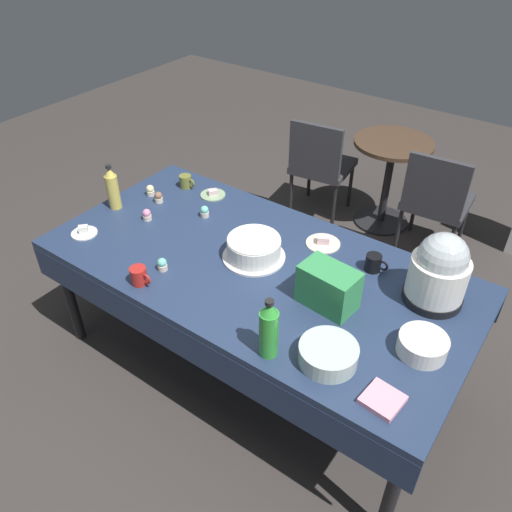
{
  "coord_description": "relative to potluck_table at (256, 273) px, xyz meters",
  "views": [
    {
      "loc": [
        1.2,
        -1.66,
        2.36
      ],
      "look_at": [
        0.0,
        0.0,
        0.8
      ],
      "focal_mm": 35.95,
      "sensor_mm": 36.0,
      "label": 1
    }
  ],
  "objects": [
    {
      "name": "ground",
      "position": [
        0.0,
        0.0,
        -0.69
      ],
      "size": [
        9.0,
        9.0,
        0.0
      ],
      "primitive_type": "plane",
      "color": "#383330"
    },
    {
      "name": "potluck_table",
      "position": [
        0.0,
        0.0,
        0.0
      ],
      "size": [
        2.2,
        1.1,
        0.75
      ],
      "color": "navy",
      "rests_on": "ground"
    },
    {
      "name": "frosted_layer_cake",
      "position": [
        -0.04,
        0.04,
        0.12
      ],
      "size": [
        0.33,
        0.33,
        0.12
      ],
      "color": "silver",
      "rests_on": "potluck_table"
    },
    {
      "name": "slow_cooker",
      "position": [
        0.82,
        0.26,
        0.23
      ],
      "size": [
        0.27,
        0.27,
        0.36
      ],
      "color": "black",
      "rests_on": "potluck_table"
    },
    {
      "name": "glass_salad_bowl",
      "position": [
        0.61,
        -0.35,
        0.1
      ],
      "size": [
        0.24,
        0.24,
        0.08
      ],
      "primitive_type": "cylinder",
      "color": "#B2C6BC",
      "rests_on": "potluck_table"
    },
    {
      "name": "ceramic_snack_bowl",
      "position": [
        0.9,
        -0.08,
        0.1
      ],
      "size": [
        0.21,
        0.21,
        0.08
      ],
      "primitive_type": "cylinder",
      "color": "silver",
      "rests_on": "potluck_table"
    },
    {
      "name": "dessert_plate_sage",
      "position": [
        -0.61,
        0.4,
        0.07
      ],
      "size": [
        0.15,
        0.15,
        0.04
      ],
      "color": "#8CA87F",
      "rests_on": "potluck_table"
    },
    {
      "name": "dessert_plate_white",
      "position": [
        -0.92,
        -0.34,
        0.07
      ],
      "size": [
        0.14,
        0.14,
        0.05
      ],
      "color": "white",
      "rests_on": "potluck_table"
    },
    {
      "name": "dessert_plate_cream",
      "position": [
        0.19,
        0.35,
        0.07
      ],
      "size": [
        0.18,
        0.18,
        0.05
      ],
      "color": "beige",
      "rests_on": "potluck_table"
    },
    {
      "name": "cupcake_mint",
      "position": [
        -0.5,
        0.19,
        0.09
      ],
      "size": [
        0.05,
        0.05,
        0.07
      ],
      "color": "beige",
      "rests_on": "potluck_table"
    },
    {
      "name": "cupcake_cocoa",
      "position": [
        -0.83,
        0.15,
        0.09
      ],
      "size": [
        0.05,
        0.05,
        0.07
      ],
      "color": "beige",
      "rests_on": "potluck_table"
    },
    {
      "name": "cupcake_rose",
      "position": [
        -0.74,
        -0.03,
        0.09
      ],
      "size": [
        0.05,
        0.05,
        0.07
      ],
      "color": "beige",
      "rests_on": "potluck_table"
    },
    {
      "name": "cupcake_lemon",
      "position": [
        -0.93,
        0.18,
        0.09
      ],
      "size": [
        0.05,
        0.05,
        0.07
      ],
      "color": "beige",
      "rests_on": "potluck_table"
    },
    {
      "name": "cupcake_berry",
      "position": [
        -0.35,
        -0.31,
        0.09
      ],
      "size": [
        0.05,
        0.05,
        0.07
      ],
      "color": "beige",
      "rests_on": "potluck_table"
    },
    {
      "name": "soda_bottle_ginger_ale",
      "position": [
        -0.99,
        -0.04,
        0.19
      ],
      "size": [
        0.07,
        0.07,
        0.28
      ],
      "color": "gold",
      "rests_on": "potluck_table"
    },
    {
      "name": "soda_bottle_lime_soda",
      "position": [
        0.39,
        -0.45,
        0.2
      ],
      "size": [
        0.08,
        0.08,
        0.29
      ],
      "color": "green",
      "rests_on": "potluck_table"
    },
    {
      "name": "coffee_mug_red",
      "position": [
        -0.37,
        -0.45,
        0.11
      ],
      "size": [
        0.12,
        0.08,
        0.09
      ],
      "color": "#B2231E",
      "rests_on": "potluck_table"
    },
    {
      "name": "coffee_mug_olive",
      "position": [
        -0.81,
        0.38,
        0.1
      ],
      "size": [
        0.11,
        0.08,
        0.08
      ],
      "color": "olive",
      "rests_on": "potluck_table"
    },
    {
      "name": "coffee_mug_black",
      "position": [
        0.5,
        0.3,
        0.11
      ],
      "size": [
        0.12,
        0.08,
        0.09
      ],
      "color": "black",
      "rests_on": "potluck_table"
    },
    {
      "name": "soda_carton",
      "position": [
        0.44,
        -0.05,
        0.16
      ],
      "size": [
        0.27,
        0.19,
        0.2
      ],
      "primitive_type": "cube",
      "rotation": [
        0.0,
        0.0,
        -0.1
      ],
      "color": "#338C4C",
      "rests_on": "potluck_table"
    },
    {
      "name": "paper_napkin_stack",
      "position": [
        0.88,
        -0.41,
        0.07
      ],
      "size": [
        0.15,
        0.15,
        0.02
      ],
      "primitive_type": "cube",
      "rotation": [
        0.0,
        0.0,
        -0.11
      ],
      "color": "pink",
      "rests_on": "potluck_table"
    },
    {
      "name": "maroon_chair_left",
      "position": [
        -0.54,
        1.62,
        -0.2
      ],
      "size": [
        0.49,
        0.49,
        0.85
      ],
      "color": "#333338",
      "rests_on": "ground"
    },
    {
      "name": "maroon_chair_right",
      "position": [
        0.4,
        1.62,
        -0.2
      ],
      "size": [
        0.47,
        0.47,
        0.85
      ],
      "color": "#333338",
      "rests_on": "ground"
    },
    {
      "name": "round_cafe_table",
      "position": [
        -0.05,
        1.85,
        -0.19
      ],
      "size": [
        0.6,
        0.6,
        0.72
      ],
      "color": "#473323",
      "rests_on": "ground"
    }
  ]
}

